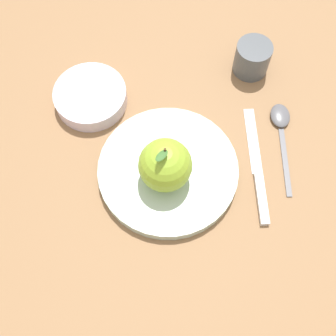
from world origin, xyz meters
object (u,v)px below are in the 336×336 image
at_px(dinner_plate, 168,170).
at_px(spoon, 281,126).
at_px(cup, 253,57).
at_px(knife, 258,174).
at_px(side_bowl, 90,96).
at_px(apple, 165,165).

distance_m(dinner_plate, spoon, 0.22).
height_order(cup, knife, cup).
xyz_separation_m(side_bowl, cup, (-0.20, 0.22, 0.02)).
bearing_deg(cup, knife, 27.33).
height_order(dinner_plate, knife, dinner_plate).
xyz_separation_m(cup, knife, (0.19, 0.10, -0.03)).
bearing_deg(spoon, knife, 0.47).
relative_size(dinner_plate, knife, 1.19).
height_order(dinner_plate, spoon, dinner_plate).
distance_m(knife, spoon, 0.10).
xyz_separation_m(apple, knife, (-0.08, 0.13, -0.06)).
height_order(dinner_plate, side_bowl, side_bowl).
bearing_deg(side_bowl, cup, 132.37).
distance_m(cup, spoon, 0.14).
bearing_deg(cup, apple, -6.30).
distance_m(apple, side_bowl, 0.21).
height_order(side_bowl, knife, side_bowl).
xyz_separation_m(dinner_plate, spoon, (-0.17, 0.13, -0.01)).
distance_m(apple, spoon, 0.23).
bearing_deg(cup, spoon, 47.89).
bearing_deg(dinner_plate, spoon, 142.19).
bearing_deg(apple, dinner_plate, -168.36).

